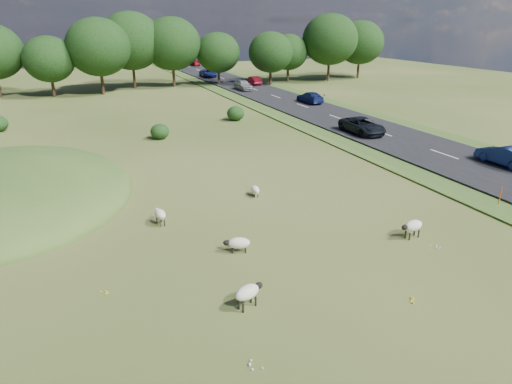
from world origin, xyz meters
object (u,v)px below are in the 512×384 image
(sheep_1, at_px, (413,226))
(car_5, at_px, (310,97))
(sheep_2, at_px, (248,292))
(car_1, at_px, (254,80))
(marker_post, at_px, (500,196))
(car_3, at_px, (208,73))
(car_0, at_px, (505,156))
(sheep_3, at_px, (160,214))
(sheep_4, at_px, (238,243))
(sheep_0, at_px, (255,190))
(car_2, at_px, (362,126))
(car_7, at_px, (195,63))
(car_6, at_px, (243,85))

(sheep_1, bearing_deg, car_5, -118.27)
(sheep_2, height_order, car_1, car_1)
(marker_post, relative_size, car_5, 0.25)
(marker_post, bearing_deg, car_3, 87.71)
(sheep_2, xyz_separation_m, car_3, (20.17, 71.19, 0.28))
(car_0, bearing_deg, car_3, -86.50)
(sheep_3, relative_size, car_1, 0.30)
(sheep_2, height_order, sheep_4, sheep_2)
(sheep_0, distance_m, car_2, 18.81)
(car_0, height_order, car_3, car_0)
(sheep_1, bearing_deg, car_3, -105.46)
(sheep_1, bearing_deg, marker_post, -176.28)
(car_1, bearing_deg, sheep_4, 66.98)
(car_0, distance_m, car_3, 62.28)
(car_1, relative_size, car_7, 0.95)
(sheep_4, bearing_deg, car_3, -86.93)
(sheep_0, bearing_deg, sheep_2, -14.90)
(car_3, bearing_deg, car_7, 80.67)
(sheep_3, relative_size, car_7, 0.28)
(car_0, xyz_separation_m, car_6, (-3.80, 43.69, 0.03))
(car_2, xyz_separation_m, car_7, (3.80, 72.79, -0.10))
(car_1, distance_m, car_2, 36.53)
(car_1, relative_size, car_5, 0.86)
(car_2, bearing_deg, sheep_0, -145.04)
(sheep_3, distance_m, sheep_4, 5.30)
(marker_post, height_order, car_0, car_0)
(marker_post, relative_size, car_6, 0.27)
(marker_post, distance_m, sheep_3, 19.68)
(car_2, relative_size, car_3, 1.05)
(sheep_1, distance_m, car_5, 38.89)
(car_3, height_order, car_7, car_3)
(marker_post, distance_m, car_2, 17.96)
(sheep_2, relative_size, sheep_3, 1.12)
(car_6, bearing_deg, car_2, -90.00)
(sheep_3, relative_size, car_2, 0.23)
(sheep_1, relative_size, car_0, 0.31)
(sheep_1, distance_m, sheep_2, 10.07)
(car_6, bearing_deg, car_5, -74.97)
(car_0, xyz_separation_m, car_7, (0.00, 85.30, -0.09))
(car_0, height_order, car_6, car_6)
(car_0, bearing_deg, car_7, -90.00)
(car_1, bearing_deg, car_3, -74.08)
(car_1, height_order, car_7, car_1)
(sheep_0, bearing_deg, car_5, 154.30)
(car_5, height_order, car_6, car_6)
(car_3, distance_m, car_7, 23.44)
(sheep_2, height_order, car_3, car_3)
(car_2, bearing_deg, sheep_3, -149.66)
(car_2, height_order, car_3, car_2)
(sheep_4, relative_size, car_2, 0.26)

